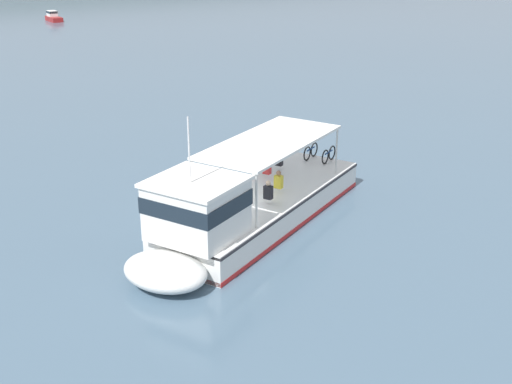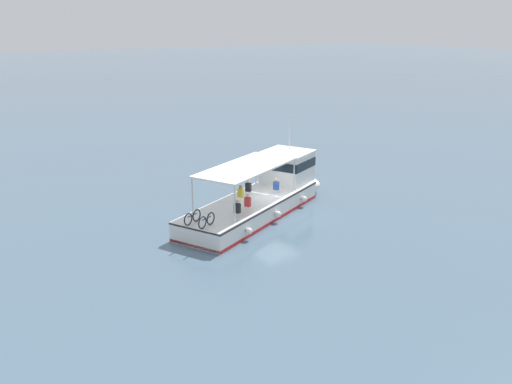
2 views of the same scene
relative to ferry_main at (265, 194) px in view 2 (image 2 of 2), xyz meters
name	(u,v)px [view 2 (image 2 of 2)]	position (x,y,z in m)	size (l,w,h in m)	color
ground_plane	(275,214)	(-0.05, 0.97, -1.02)	(400.00, 400.00, 0.00)	slate
ferry_main	(265,194)	(0.00, 0.00, 0.00)	(12.85, 8.06, 5.32)	white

